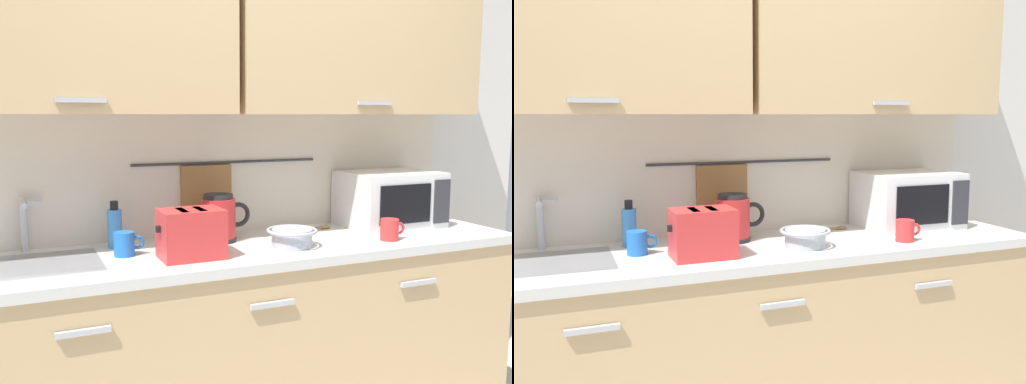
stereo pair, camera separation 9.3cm
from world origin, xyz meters
The scene contains 11 objects.
counter_unit centered at (-0.01, 0.30, 0.46)m, with size 2.53×0.64×0.90m.
back_wall_assembly centered at (0.00, 0.53, 1.52)m, with size 3.70×0.41×2.50m.
sink_faucet centered at (-0.84, 0.53, 1.04)m, with size 0.09×0.17×0.22m.
microwave centered at (0.84, 0.41, 1.04)m, with size 0.46×0.35×0.27m.
electric_kettle centered at (-0.05, 0.42, 1.00)m, with size 0.23×0.16×0.21m.
dish_soap_bottle centered at (-0.49, 0.47, 0.99)m, with size 0.06×0.06×0.20m.
mug_near_sink centered at (-0.48, 0.32, 0.95)m, with size 0.12×0.08×0.09m.
mixing_bowl centered at (0.19, 0.19, 0.94)m, with size 0.21×0.21×0.08m.
toaster centered at (-0.25, 0.18, 1.00)m, with size 0.26×0.17×0.19m.
mug_by_kettle centered at (0.64, 0.13, 0.95)m, with size 0.12×0.08×0.09m.
wooden_spoon centered at (0.44, 0.47, 0.91)m, with size 0.28×0.05×0.01m.
Camera 2 is at (-0.80, -1.90, 1.45)m, focal length 39.73 mm.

